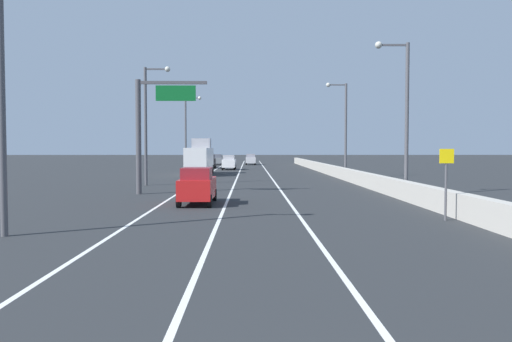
% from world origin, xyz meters
% --- Properties ---
extents(ground_plane, '(320.00, 320.00, 0.00)m').
position_xyz_m(ground_plane, '(0.00, 64.00, 0.00)').
color(ground_plane, '#26282B').
extents(lane_stripe_left, '(0.16, 130.00, 0.00)m').
position_xyz_m(lane_stripe_left, '(-5.50, 55.00, 0.00)').
color(lane_stripe_left, silver).
rests_on(lane_stripe_left, ground_plane).
extents(lane_stripe_center, '(0.16, 130.00, 0.00)m').
position_xyz_m(lane_stripe_center, '(-2.00, 55.00, 0.00)').
color(lane_stripe_center, silver).
rests_on(lane_stripe_center, ground_plane).
extents(lane_stripe_right, '(0.16, 130.00, 0.00)m').
position_xyz_m(lane_stripe_right, '(1.50, 55.00, 0.00)').
color(lane_stripe_right, silver).
rests_on(lane_stripe_right, ground_plane).
extents(jersey_barrier_right, '(0.60, 120.00, 1.10)m').
position_xyz_m(jersey_barrier_right, '(8.39, 40.00, 0.55)').
color(jersey_barrier_right, '#B2ADA3').
rests_on(jersey_barrier_right, ground_plane).
extents(overhead_sign_gantry, '(4.68, 0.36, 7.50)m').
position_xyz_m(overhead_sign_gantry, '(-7.26, 30.91, 4.73)').
color(overhead_sign_gantry, '#47474C').
rests_on(overhead_sign_gantry, ground_plane).
extents(speed_advisory_sign, '(0.60, 0.11, 3.00)m').
position_xyz_m(speed_advisory_sign, '(7.49, 18.17, 1.76)').
color(speed_advisory_sign, '#4C4C51').
rests_on(speed_advisory_sign, ground_plane).
extents(lamp_post_right_second, '(2.14, 0.44, 9.59)m').
position_xyz_m(lamp_post_right_second, '(8.76, 28.90, 5.54)').
color(lamp_post_right_second, '#4C4C51').
rests_on(lamp_post_right_second, ground_plane).
extents(lamp_post_right_third, '(2.14, 0.44, 9.59)m').
position_xyz_m(lamp_post_right_third, '(8.72, 49.36, 5.54)').
color(lamp_post_right_third, '#4C4C51').
rests_on(lamp_post_right_third, ground_plane).
extents(lamp_post_left_near, '(2.14, 0.44, 9.59)m').
position_xyz_m(lamp_post_left_near, '(-8.88, 14.45, 5.54)').
color(lamp_post_left_near, '#4C4C51').
rests_on(lamp_post_left_near, ground_plane).
extents(lamp_post_left_mid, '(2.14, 0.44, 9.59)m').
position_xyz_m(lamp_post_left_mid, '(-8.85, 39.00, 5.54)').
color(lamp_post_left_mid, '#4C4C51').
rests_on(lamp_post_left_mid, ground_plane).
extents(lamp_post_left_far, '(2.14, 0.44, 9.59)m').
position_xyz_m(lamp_post_left_far, '(-8.61, 63.55, 5.54)').
color(lamp_post_left_far, '#4C4C51').
rests_on(lamp_post_left_far, ground_plane).
extents(car_gray_0, '(2.05, 4.29, 1.90)m').
position_xyz_m(car_gray_0, '(-6.63, 90.72, 0.95)').
color(car_gray_0, slate).
rests_on(car_gray_0, ground_plane).
extents(car_red_1, '(1.81, 4.40, 1.99)m').
position_xyz_m(car_red_1, '(-3.53, 24.68, 0.99)').
color(car_red_1, red).
rests_on(car_red_1, ground_plane).
extents(car_black_2, '(1.88, 4.67, 2.06)m').
position_xyz_m(car_black_2, '(-6.75, 75.23, 1.02)').
color(car_black_2, black).
rests_on(car_black_2, ground_plane).
extents(car_silver_3, '(1.82, 4.37, 1.97)m').
position_xyz_m(car_silver_3, '(-0.54, 90.94, 0.98)').
color(car_silver_3, '#B7B7BC').
rests_on(car_silver_3, ground_plane).
extents(car_white_4, '(1.91, 4.11, 2.03)m').
position_xyz_m(car_white_4, '(-3.61, 69.78, 1.01)').
color(car_white_4, white).
rests_on(car_white_4, ground_plane).
extents(box_truck, '(2.52, 9.82, 4.14)m').
position_xyz_m(box_truck, '(-6.38, 56.11, 1.89)').
color(box_truck, silver).
rests_on(box_truck, ground_plane).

